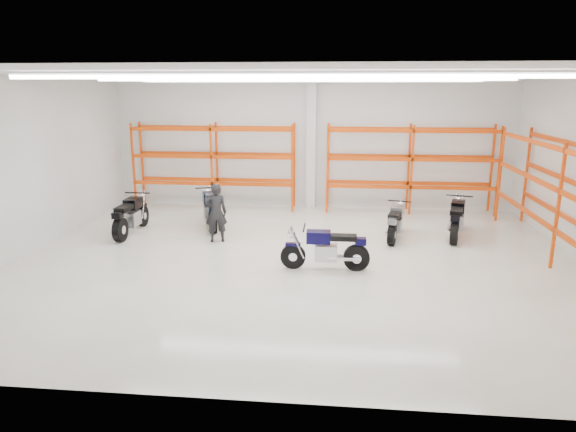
# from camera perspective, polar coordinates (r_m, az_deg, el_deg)

# --- Properties ---
(ground) EXTENTS (14.00, 14.00, 0.00)m
(ground) POSITION_cam_1_polar(r_m,az_deg,el_deg) (12.92, 1.04, -4.89)
(ground) COLOR beige
(ground) RESTS_ON ground
(room_shell) EXTENTS (14.02, 12.02, 4.51)m
(room_shell) POSITION_cam_1_polar(r_m,az_deg,el_deg) (12.27, 1.12, 9.80)
(room_shell) COLOR silver
(room_shell) RESTS_ON ground
(motorcycle_main) EXTENTS (2.11, 0.70, 1.04)m
(motorcycle_main) POSITION_cam_1_polar(r_m,az_deg,el_deg) (12.14, 4.58, -3.78)
(motorcycle_main) COLOR black
(motorcycle_main) RESTS_ON ground
(motorcycle_back_a) EXTENTS (0.77, 2.31, 1.14)m
(motorcycle_back_a) POSITION_cam_1_polar(r_m,az_deg,el_deg) (15.64, -17.15, -0.10)
(motorcycle_back_a) COLOR black
(motorcycle_back_a) RESTS_ON ground
(motorcycle_back_b) EXTENTS (1.14, 2.34, 1.24)m
(motorcycle_back_b) POSITION_cam_1_polar(r_m,az_deg,el_deg) (15.80, -8.61, 0.75)
(motorcycle_back_b) COLOR black
(motorcycle_back_b) RESTS_ON ground
(motorcycle_back_c) EXTENTS (0.83, 2.01, 1.00)m
(motorcycle_back_c) POSITION_cam_1_polar(r_m,az_deg,el_deg) (14.83, 11.85, -0.77)
(motorcycle_back_c) COLOR black
(motorcycle_back_c) RESTS_ON ground
(motorcycle_back_d) EXTENTS (0.96, 2.24, 1.12)m
(motorcycle_back_d) POSITION_cam_1_polar(r_m,az_deg,el_deg) (15.42, 18.21, -0.41)
(motorcycle_back_d) COLOR black
(motorcycle_back_d) RESTS_ON ground
(standing_man) EXTENTS (0.69, 0.55, 1.65)m
(standing_man) POSITION_cam_1_polar(r_m,az_deg,el_deg) (14.33, -8.00, 0.35)
(standing_man) COLOR black
(standing_man) RESTS_ON ground
(structural_column) EXTENTS (0.32, 0.32, 4.50)m
(structural_column) POSITION_cam_1_polar(r_m,az_deg,el_deg) (18.12, 2.60, 7.94)
(structural_column) COLOR white
(structural_column) RESTS_ON ground
(pallet_racking_back_left) EXTENTS (5.67, 0.87, 3.00)m
(pallet_racking_back_left) POSITION_cam_1_polar(r_m,az_deg,el_deg) (18.35, -8.21, 6.42)
(pallet_racking_back_left) COLOR #DD4414
(pallet_racking_back_left) RESTS_ON ground
(pallet_racking_back_right) EXTENTS (5.67, 0.87, 3.00)m
(pallet_racking_back_right) POSITION_cam_1_polar(r_m,az_deg,el_deg) (17.98, 13.46, 6.02)
(pallet_racking_back_right) COLOR #DD4414
(pallet_racking_back_right) RESTS_ON ground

